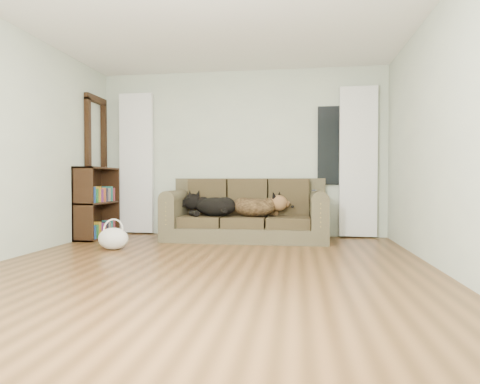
# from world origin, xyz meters

# --- Properties ---
(floor) EXTENTS (5.00, 5.00, 0.00)m
(floor) POSITION_xyz_m (0.00, 0.00, 0.00)
(floor) COLOR #4B3018
(floor) RESTS_ON ground
(wall_back) EXTENTS (4.50, 0.04, 2.60)m
(wall_back) POSITION_xyz_m (0.00, 2.50, 1.30)
(wall_back) COLOR beige
(wall_back) RESTS_ON ground
(wall_right) EXTENTS (0.04, 5.00, 2.60)m
(wall_right) POSITION_xyz_m (2.25, 0.00, 1.30)
(wall_right) COLOR beige
(wall_right) RESTS_ON ground
(curtain_left) EXTENTS (0.55, 0.08, 2.25)m
(curtain_left) POSITION_xyz_m (-1.70, 2.42, 1.15)
(curtain_left) COLOR white
(curtain_left) RESTS_ON ground
(curtain_right) EXTENTS (0.55, 0.08, 2.25)m
(curtain_right) POSITION_xyz_m (1.80, 2.42, 1.15)
(curtain_right) COLOR white
(curtain_right) RESTS_ON ground
(window_pane) EXTENTS (0.50, 0.03, 1.20)m
(window_pane) POSITION_xyz_m (1.45, 2.47, 1.40)
(window_pane) COLOR black
(window_pane) RESTS_ON wall_back
(door_casing) EXTENTS (0.07, 0.60, 2.10)m
(door_casing) POSITION_xyz_m (-2.20, 2.05, 1.05)
(door_casing) COLOR black
(door_casing) RESTS_ON ground
(sofa) EXTENTS (2.33, 1.01, 0.95)m
(sofa) POSITION_xyz_m (0.15, 1.97, 0.45)
(sofa) COLOR #322C1F
(sofa) RESTS_ON floor
(dog_black_lab) EXTENTS (0.81, 0.75, 0.28)m
(dog_black_lab) POSITION_xyz_m (-0.33, 1.92, 0.48)
(dog_black_lab) COLOR black
(dog_black_lab) RESTS_ON sofa
(dog_shepherd) EXTENTS (0.75, 0.62, 0.29)m
(dog_shepherd) POSITION_xyz_m (0.32, 1.92, 0.49)
(dog_shepherd) COLOR black
(dog_shepherd) RESTS_ON sofa
(tv_remote) EXTENTS (0.06, 0.17, 0.02)m
(tv_remote) POSITION_xyz_m (1.12, 1.78, 0.73)
(tv_remote) COLOR black
(tv_remote) RESTS_ON sofa
(tote_bag) EXTENTS (0.46, 0.40, 0.28)m
(tote_bag) POSITION_xyz_m (-1.38, 0.90, 0.16)
(tote_bag) COLOR silver
(tote_bag) RESTS_ON floor
(bookshelf) EXTENTS (0.34, 0.86, 1.06)m
(bookshelf) POSITION_xyz_m (-2.09, 1.85, 0.50)
(bookshelf) COLOR black
(bookshelf) RESTS_ON floor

